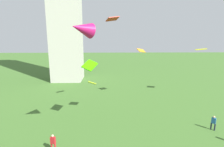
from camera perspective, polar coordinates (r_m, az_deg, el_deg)
The scene contains 8 objects.
person_0 at distance 16.98m, azimuth -18.86°, elevation -20.57°, with size 0.49×0.34×1.61m.
person_2 at distance 22.18m, azimuth 30.44°, elevation -13.62°, with size 0.48×0.47×1.63m.
kite_flying_1 at distance 21.93m, azimuth 0.17°, elevation 17.56°, with size 1.71×1.54×0.64m.
kite_flying_2 at distance 31.62m, azimuth 27.24°, elevation 7.11°, with size 1.94×1.63×0.30m.
kite_flying_3 at distance 13.91m, azimuth -9.89°, elevation 14.37°, with size 2.25×2.21×1.52m.
kite_flying_4 at distance 18.54m, azimuth -7.32°, elevation 2.72°, with size 1.72×1.75×1.09m.
kite_flying_6 at distance 27.34m, azimuth 9.57°, elevation 7.49°, with size 1.50×1.43×0.68m.
kite_flying_7 at distance 22.82m, azimuth -6.60°, elevation -3.11°, with size 1.22×1.48×0.90m.
Camera 1 is at (-2.01, 1.04, 9.78)m, focal length 27.74 mm.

